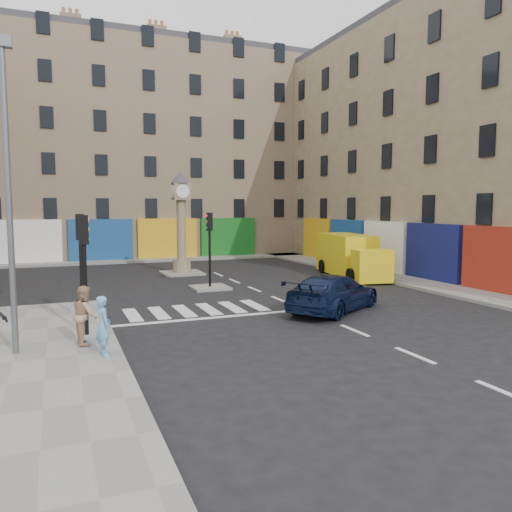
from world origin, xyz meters
TOP-DOWN VIEW (x-y plane):
  - ground at (0.00, 0.00)m, footprint 120.00×120.00m
  - sidewalk_right at (8.70, 10.00)m, footprint 2.60×30.00m
  - sidewalk_far at (-4.00, 22.20)m, footprint 32.00×2.40m
  - island_near at (-2.00, 8.00)m, footprint 1.80×1.80m
  - island_far at (-2.00, 14.00)m, footprint 2.40×2.40m
  - building_right at (15.00, 10.00)m, footprint 10.00×30.00m
  - building_far at (-4.00, 28.00)m, footprint 32.00×10.00m
  - traffic_light_left_near at (-8.30, 0.20)m, footprint 0.28×0.22m
  - traffic_light_left_far at (-8.30, 2.60)m, footprint 0.28×0.22m
  - traffic_light_island at (-2.00, 8.00)m, footprint 0.28×0.22m
  - lamp_post at (-10.20, -1.20)m, footprint 0.50×0.25m
  - clock_pillar at (-2.00, 14.00)m, footprint 1.20×1.20m
  - navy_sedan at (0.97, 1.00)m, footprint 5.37×4.50m
  - yellow_van at (6.99, 9.27)m, footprint 3.20×7.00m
  - pedestrian_blue at (-8.00, -2.23)m, footprint 0.50×0.65m
  - pedestrian_tan at (-8.39, -0.90)m, footprint 0.70×0.87m

SIDE VIEW (x-z plane):
  - ground at x=0.00m, z-range 0.00..0.00m
  - island_near at x=-2.00m, z-range 0.00..0.12m
  - island_far at x=-2.00m, z-range 0.00..0.12m
  - sidewalk_right at x=8.70m, z-range 0.00..0.15m
  - sidewalk_far at x=-4.00m, z-range 0.00..0.15m
  - navy_sedan at x=0.97m, z-range 0.00..1.47m
  - pedestrian_blue at x=-8.00m, z-range 0.15..1.75m
  - pedestrian_tan at x=-8.39m, z-range 0.15..1.85m
  - yellow_van at x=6.99m, z-range -0.01..2.45m
  - traffic_light_island at x=-2.00m, z-range 0.74..4.44m
  - traffic_light_left_near at x=-8.30m, z-range 0.77..4.47m
  - traffic_light_left_far at x=-8.30m, z-range 0.77..4.47m
  - clock_pillar at x=-2.00m, z-range 0.50..6.60m
  - lamp_post at x=-10.20m, z-range 0.64..8.94m
  - building_right at x=15.00m, z-range 0.00..16.00m
  - building_far at x=-4.00m, z-range 0.00..17.00m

